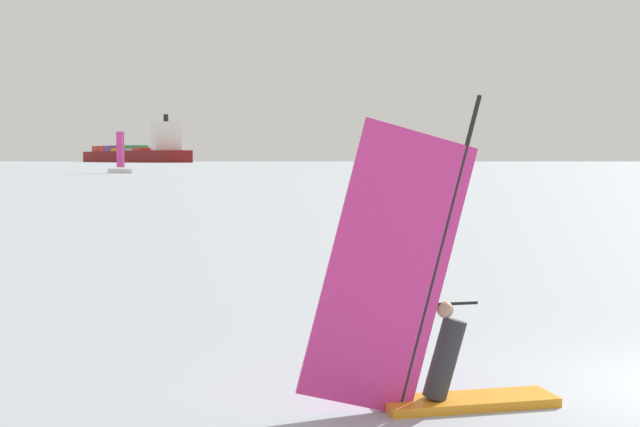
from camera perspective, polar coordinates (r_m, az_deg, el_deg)
windsurfer at (r=11.50m, az=7.01°, el=-7.48°), size 3.52×0.78×4.18m
cargo_ship at (r=797.76m, az=-12.11°, el=3.84°), size 87.15×197.19×39.65m
distant_headland at (r=1681.06m, az=-13.08°, el=3.94°), size 1317.56×279.31×31.23m
small_sailboat at (r=199.53m, az=-12.77°, el=2.87°), size 6.71×6.93×10.53m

